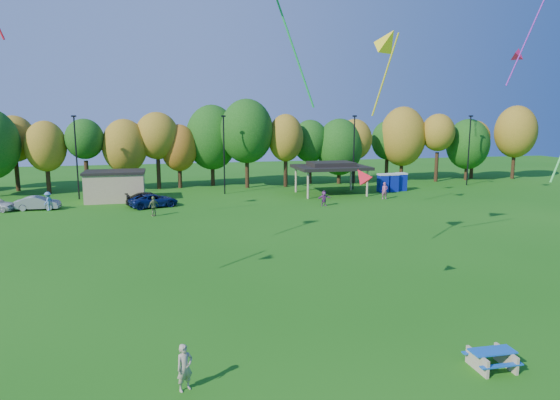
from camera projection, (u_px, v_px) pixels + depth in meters
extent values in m
plane|color=#19600F|center=(305.00, 350.00, 19.54)|extent=(160.00, 160.00, 0.00)
cylinder|color=black|center=(17.00, 176.00, 60.35)|extent=(0.50, 0.50, 3.79)
ellipsoid|color=olive|center=(14.00, 139.00, 59.61)|extent=(4.94, 4.94, 5.58)
cylinder|color=black|center=(48.00, 180.00, 58.23)|extent=(0.50, 0.50, 3.34)
ellipsoid|color=olive|center=(46.00, 146.00, 57.58)|extent=(4.61, 4.61, 5.88)
cylinder|color=black|center=(87.00, 177.00, 59.03)|extent=(0.50, 0.50, 3.82)
ellipsoid|color=#144C0F|center=(84.00, 139.00, 58.28)|extent=(4.43, 4.43, 4.73)
cylinder|color=black|center=(126.00, 177.00, 60.72)|extent=(0.50, 0.50, 3.25)
ellipsoid|color=olive|center=(125.00, 146.00, 60.09)|extent=(5.33, 5.33, 6.53)
cylinder|color=black|center=(159.00, 173.00, 62.10)|extent=(0.50, 0.50, 3.96)
ellipsoid|color=olive|center=(157.00, 136.00, 61.33)|extent=(5.31, 5.31, 5.82)
cylinder|color=black|center=(180.00, 176.00, 63.04)|extent=(0.50, 0.50, 3.05)
ellipsoid|color=#995914|center=(179.00, 148.00, 62.44)|extent=(4.54, 4.54, 5.87)
cylinder|color=black|center=(213.00, 171.00, 65.10)|extent=(0.50, 0.50, 3.77)
ellipsoid|color=#144C0F|center=(212.00, 137.00, 64.37)|extent=(6.69, 6.69, 8.35)
cylinder|color=black|center=(247.00, 171.00, 63.13)|extent=(0.50, 0.50, 4.28)
ellipsoid|color=#144C0F|center=(247.00, 131.00, 62.29)|extent=(6.64, 6.64, 8.01)
cylinder|color=black|center=(286.00, 172.00, 64.00)|extent=(0.50, 0.50, 3.76)
ellipsoid|color=olive|center=(286.00, 138.00, 63.27)|extent=(4.49, 4.49, 6.02)
cylinder|color=black|center=(310.00, 171.00, 66.88)|extent=(0.50, 0.50, 3.43)
ellipsoid|color=#144C0F|center=(310.00, 141.00, 66.21)|extent=(4.77, 4.77, 5.63)
cylinder|color=black|center=(339.00, 173.00, 66.99)|extent=(0.50, 0.50, 2.95)
ellipsoid|color=#144C0F|center=(339.00, 147.00, 66.41)|extent=(6.14, 6.14, 7.54)
cylinder|color=black|center=(354.00, 170.00, 67.91)|extent=(0.50, 0.50, 3.52)
ellipsoid|color=olive|center=(354.00, 140.00, 67.22)|extent=(4.78, 4.78, 5.53)
cylinder|color=black|center=(387.00, 168.00, 70.82)|extent=(0.50, 0.50, 3.39)
ellipsoid|color=#144C0F|center=(388.00, 140.00, 70.16)|extent=(4.54, 4.54, 5.46)
cylinder|color=black|center=(401.00, 168.00, 69.95)|extent=(0.50, 0.50, 3.72)
ellipsoid|color=olive|center=(403.00, 136.00, 69.22)|extent=(6.32, 6.32, 8.24)
cylinder|color=black|center=(436.00, 167.00, 69.03)|extent=(0.50, 0.50, 4.06)
ellipsoid|color=olive|center=(438.00, 133.00, 68.24)|extent=(4.50, 4.50, 5.13)
cylinder|color=black|center=(466.00, 169.00, 70.80)|extent=(0.50, 0.50, 3.05)
ellipsoid|color=#144C0F|center=(468.00, 144.00, 70.20)|extent=(5.97, 5.97, 7.05)
cylinder|color=black|center=(472.00, 166.00, 72.68)|extent=(0.50, 0.50, 3.55)
ellipsoid|color=olive|center=(474.00, 138.00, 71.99)|extent=(4.60, 4.60, 4.99)
cylinder|color=black|center=(513.00, 165.00, 72.16)|extent=(0.50, 0.50, 4.07)
ellipsoid|color=olive|center=(516.00, 132.00, 71.36)|extent=(5.83, 5.83, 7.42)
cylinder|color=black|center=(77.00, 158.00, 53.88)|extent=(0.16, 0.16, 9.00)
cube|color=black|center=(74.00, 116.00, 53.13)|extent=(0.50, 0.25, 0.18)
cylinder|color=black|center=(224.00, 156.00, 57.58)|extent=(0.16, 0.16, 9.00)
cube|color=black|center=(223.00, 116.00, 56.83)|extent=(0.50, 0.25, 0.18)
cylinder|color=black|center=(354.00, 153.00, 61.29)|extent=(0.16, 0.16, 9.00)
cube|color=black|center=(355.00, 116.00, 60.53)|extent=(0.50, 0.25, 0.18)
cylinder|color=black|center=(469.00, 151.00, 64.99)|extent=(0.16, 0.16, 9.00)
cube|color=black|center=(471.00, 116.00, 64.23)|extent=(0.50, 0.25, 0.18)
cube|color=tan|center=(115.00, 187.00, 53.39)|extent=(6.00, 4.00, 3.00)
cube|color=black|center=(114.00, 172.00, 53.12)|extent=(6.30, 4.30, 0.25)
cylinder|color=tan|center=(308.00, 185.00, 54.78)|extent=(0.24, 0.24, 3.00)
cylinder|color=tan|center=(367.00, 183.00, 56.40)|extent=(0.24, 0.24, 3.00)
cylinder|color=tan|center=(296.00, 180.00, 59.57)|extent=(0.24, 0.24, 3.00)
cylinder|color=tan|center=(351.00, 178.00, 61.19)|extent=(0.24, 0.24, 3.00)
cube|color=black|center=(331.00, 167.00, 57.71)|extent=(8.20, 6.20, 0.35)
cube|color=black|center=(331.00, 164.00, 57.64)|extent=(5.00, 3.50, 0.45)
cube|color=#0B1C97|center=(383.00, 184.00, 59.85)|extent=(1.10, 1.10, 2.00)
cube|color=silver|center=(383.00, 175.00, 59.66)|extent=(1.15, 1.15, 0.18)
cube|color=#0B1C97|center=(393.00, 183.00, 60.18)|extent=(1.10, 1.10, 2.00)
cube|color=silver|center=(393.00, 174.00, 60.00)|extent=(1.15, 1.15, 0.18)
cube|color=#0B1C97|center=(401.00, 182.00, 60.86)|extent=(1.10, 1.10, 2.00)
cube|color=silver|center=(401.00, 174.00, 60.68)|extent=(1.15, 1.15, 0.18)
cube|color=tan|center=(477.00, 362.00, 17.92)|extent=(0.15, 1.31, 0.65)
cube|color=tan|center=(506.00, 358.00, 18.16)|extent=(0.15, 1.31, 0.65)
cube|color=blue|center=(492.00, 351.00, 17.98)|extent=(1.64, 0.72, 0.05)
cube|color=blue|center=(502.00, 366.00, 17.49)|extent=(1.63, 0.27, 0.05)
cube|color=blue|center=(483.00, 351.00, 18.57)|extent=(1.63, 0.27, 0.05)
imported|color=tan|center=(185.00, 368.00, 16.53)|extent=(0.70, 0.62, 1.61)
imported|color=gray|center=(38.00, 203.00, 48.46)|extent=(4.14, 1.70, 1.33)
imported|color=#0E1C54|center=(154.00, 201.00, 49.86)|extent=(5.27, 3.65, 1.34)
imported|color=black|center=(150.00, 199.00, 50.66)|extent=(4.96, 2.66, 1.37)
imported|color=#85377F|center=(324.00, 198.00, 50.49)|extent=(1.51, 0.68, 1.57)
imported|color=olive|center=(154.00, 206.00, 45.35)|extent=(1.14, 0.99, 1.84)
imported|color=#5680BF|center=(48.00, 201.00, 48.01)|extent=(1.05, 1.34, 1.83)
imported|color=#B35480|center=(385.00, 191.00, 54.66)|extent=(0.73, 0.54, 1.85)
cylinder|color=purple|center=(531.00, 29.00, 34.10)|extent=(2.70, 1.05, 7.55)
cone|color=#CC184B|center=(518.00, 53.00, 42.02)|extent=(1.92, 1.86, 1.52)
cone|color=yellow|center=(388.00, 40.00, 30.60)|extent=(2.36, 2.58, 2.08)
cylinder|color=yellow|center=(385.00, 76.00, 29.54)|extent=(0.94, 1.64, 4.73)
cylinder|color=green|center=(292.00, 43.00, 25.65)|extent=(2.49, 0.35, 6.61)
cone|color=red|center=(362.00, 176.00, 22.89)|extent=(1.28, 1.29, 1.03)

